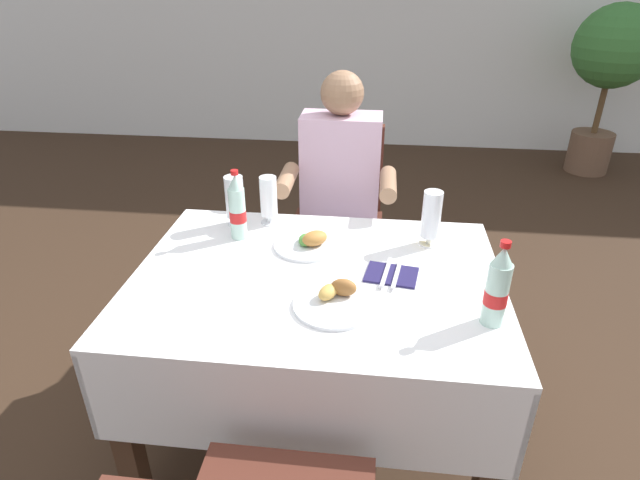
{
  "coord_description": "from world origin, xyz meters",
  "views": [
    {
      "loc": [
        0.17,
        -1.36,
        1.66
      ],
      "look_at": [
        -0.01,
        0.21,
        0.82
      ],
      "focal_mm": 29.13,
      "sensor_mm": 36.0,
      "label": 1
    }
  ],
  "objects_px": {
    "main_dining_table": "(317,314)",
    "napkin_cutlery_set": "(391,274)",
    "plate_far_diner": "(309,243)",
    "plate_near_camera": "(335,300)",
    "cola_bottle_secondary": "(237,209)",
    "seated_diner_far": "(340,195)",
    "beer_glass_middle": "(235,199)",
    "beer_glass_right": "(269,198)",
    "potted_plant_corner": "(612,62)",
    "beer_glass_left": "(431,217)",
    "cola_bottle_primary": "(497,288)",
    "chair_far_diner_seat": "(338,216)"
  },
  "relations": [
    {
      "from": "plate_near_camera",
      "to": "cola_bottle_secondary",
      "type": "relative_size",
      "value": 0.93
    },
    {
      "from": "plate_near_camera",
      "to": "plate_far_diner",
      "type": "bearing_deg",
      "value": 109.9
    },
    {
      "from": "main_dining_table",
      "to": "potted_plant_corner",
      "type": "height_order",
      "value": "potted_plant_corner"
    },
    {
      "from": "cola_bottle_primary",
      "to": "seated_diner_far",
      "type": "bearing_deg",
      "value": 118.86
    },
    {
      "from": "seated_diner_far",
      "to": "cola_bottle_secondary",
      "type": "relative_size",
      "value": 4.67
    },
    {
      "from": "plate_near_camera",
      "to": "napkin_cutlery_set",
      "type": "relative_size",
      "value": 1.28
    },
    {
      "from": "seated_diner_far",
      "to": "chair_far_diner_seat",
      "type": "bearing_deg",
      "value": 98.69
    },
    {
      "from": "plate_far_diner",
      "to": "potted_plant_corner",
      "type": "height_order",
      "value": "potted_plant_corner"
    },
    {
      "from": "seated_diner_far",
      "to": "beer_glass_right",
      "type": "height_order",
      "value": "seated_diner_far"
    },
    {
      "from": "cola_bottle_primary",
      "to": "main_dining_table",
      "type": "bearing_deg",
      "value": 159.64
    },
    {
      "from": "main_dining_table",
      "to": "beer_glass_middle",
      "type": "relative_size",
      "value": 6.08
    },
    {
      "from": "plate_near_camera",
      "to": "potted_plant_corner",
      "type": "xyz_separation_m",
      "value": [
        1.98,
        3.39,
        0.2
      ]
    },
    {
      "from": "plate_near_camera",
      "to": "cola_bottle_secondary",
      "type": "bearing_deg",
      "value": 135.11
    },
    {
      "from": "beer_glass_right",
      "to": "cola_bottle_primary",
      "type": "distance_m",
      "value": 0.96
    },
    {
      "from": "chair_far_diner_seat",
      "to": "beer_glass_left",
      "type": "xyz_separation_m",
      "value": [
        0.39,
        -0.59,
        0.29
      ]
    },
    {
      "from": "beer_glass_right",
      "to": "main_dining_table",
      "type": "bearing_deg",
      "value": -57.66
    },
    {
      "from": "chair_far_diner_seat",
      "to": "plate_near_camera",
      "type": "relative_size",
      "value": 3.88
    },
    {
      "from": "main_dining_table",
      "to": "napkin_cutlery_set",
      "type": "height_order",
      "value": "napkin_cutlery_set"
    },
    {
      "from": "plate_far_diner",
      "to": "napkin_cutlery_set",
      "type": "xyz_separation_m",
      "value": [
        0.3,
        -0.16,
        -0.01
      ]
    },
    {
      "from": "chair_far_diner_seat",
      "to": "plate_near_camera",
      "type": "height_order",
      "value": "chair_far_diner_seat"
    },
    {
      "from": "main_dining_table",
      "to": "beer_glass_middle",
      "type": "xyz_separation_m",
      "value": [
        -0.36,
        0.34,
        0.27
      ]
    },
    {
      "from": "cola_bottle_primary",
      "to": "beer_glass_middle",
      "type": "bearing_deg",
      "value": 148.93
    },
    {
      "from": "seated_diner_far",
      "to": "beer_glass_middle",
      "type": "xyz_separation_m",
      "value": [
        -0.38,
        -0.4,
        0.13
      ]
    },
    {
      "from": "cola_bottle_secondary",
      "to": "potted_plant_corner",
      "type": "bearing_deg",
      "value": 51.51
    },
    {
      "from": "beer_glass_left",
      "to": "seated_diner_far",
      "type": "bearing_deg",
      "value": 127.5
    },
    {
      "from": "beer_glass_right",
      "to": "potted_plant_corner",
      "type": "bearing_deg",
      "value": 51.32
    },
    {
      "from": "beer_glass_right",
      "to": "beer_glass_left",
      "type": "bearing_deg",
      "value": -10.09
    },
    {
      "from": "beer_glass_middle",
      "to": "potted_plant_corner",
      "type": "bearing_deg",
      "value": 50.06
    },
    {
      "from": "beer_glass_right",
      "to": "cola_bottle_secondary",
      "type": "xyz_separation_m",
      "value": [
        -0.09,
        -0.13,
        0.01
      ]
    },
    {
      "from": "chair_far_diner_seat",
      "to": "beer_glass_right",
      "type": "relative_size",
      "value": 4.95
    },
    {
      "from": "plate_near_camera",
      "to": "napkin_cutlery_set",
      "type": "distance_m",
      "value": 0.25
    },
    {
      "from": "plate_far_diner",
      "to": "beer_glass_middle",
      "type": "distance_m",
      "value": 0.36
    },
    {
      "from": "main_dining_table",
      "to": "plate_near_camera",
      "type": "xyz_separation_m",
      "value": [
        0.08,
        -0.16,
        0.18
      ]
    },
    {
      "from": "seated_diner_far",
      "to": "beer_glass_left",
      "type": "xyz_separation_m",
      "value": [
        0.37,
        -0.48,
        0.14
      ]
    },
    {
      "from": "seated_diner_far",
      "to": "cola_bottle_primary",
      "type": "relative_size",
      "value": 4.7
    },
    {
      "from": "potted_plant_corner",
      "to": "plate_near_camera",
      "type": "bearing_deg",
      "value": -120.24
    },
    {
      "from": "plate_near_camera",
      "to": "main_dining_table",
      "type": "bearing_deg",
      "value": 115.25
    },
    {
      "from": "cola_bottle_primary",
      "to": "napkin_cutlery_set",
      "type": "height_order",
      "value": "cola_bottle_primary"
    },
    {
      "from": "chair_far_diner_seat",
      "to": "plate_near_camera",
      "type": "bearing_deg",
      "value": -85.7
    },
    {
      "from": "plate_near_camera",
      "to": "beer_glass_left",
      "type": "relative_size",
      "value": 1.18
    },
    {
      "from": "beer_glass_right",
      "to": "plate_near_camera",
      "type": "bearing_deg",
      "value": -59.71
    },
    {
      "from": "seated_diner_far",
      "to": "cola_bottle_primary",
      "type": "height_order",
      "value": "seated_diner_far"
    },
    {
      "from": "seated_diner_far",
      "to": "napkin_cutlery_set",
      "type": "distance_m",
      "value": 0.76
    },
    {
      "from": "seated_diner_far",
      "to": "cola_bottle_primary",
      "type": "bearing_deg",
      "value": -61.14
    },
    {
      "from": "beer_glass_left",
      "to": "cola_bottle_primary",
      "type": "xyz_separation_m",
      "value": [
        0.15,
        -0.46,
        0.0
      ]
    },
    {
      "from": "cola_bottle_primary",
      "to": "cola_bottle_secondary",
      "type": "bearing_deg",
      "value": 153.08
    },
    {
      "from": "plate_near_camera",
      "to": "plate_far_diner",
      "type": "relative_size",
      "value": 1.03
    },
    {
      "from": "plate_near_camera",
      "to": "beer_glass_right",
      "type": "relative_size",
      "value": 1.27
    },
    {
      "from": "plate_far_diner",
      "to": "cola_bottle_secondary",
      "type": "distance_m",
      "value": 0.3
    },
    {
      "from": "plate_far_diner",
      "to": "potted_plant_corner",
      "type": "xyz_separation_m",
      "value": [
        2.1,
        3.04,
        0.19
      ]
    }
  ]
}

